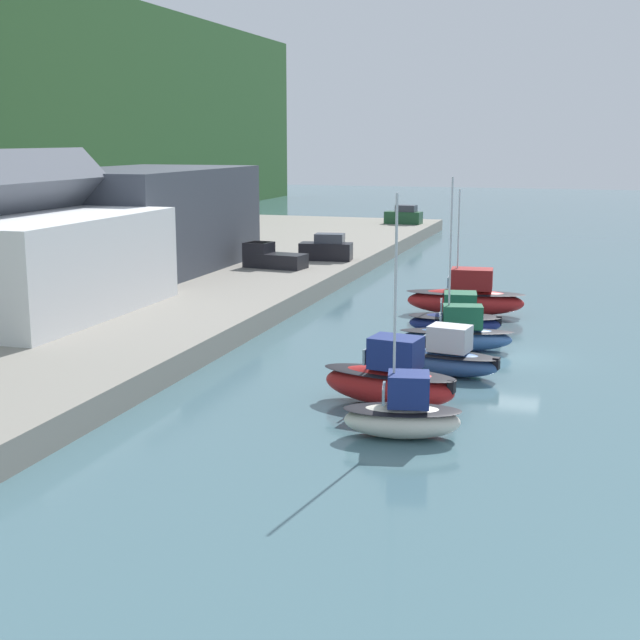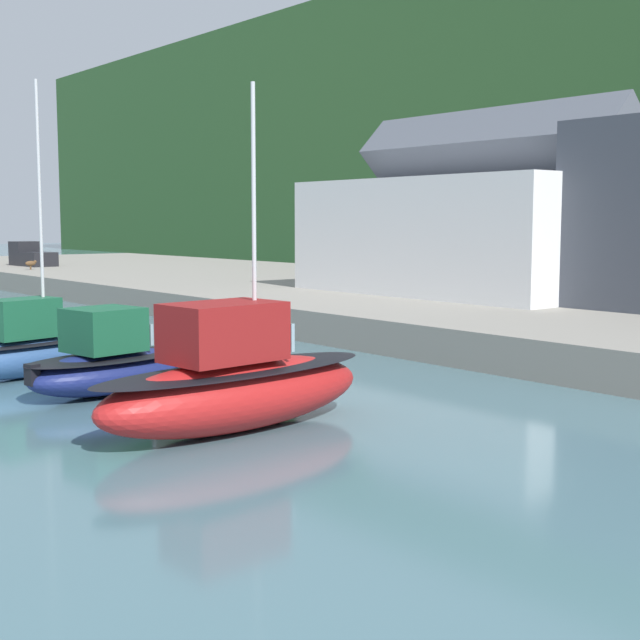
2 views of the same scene
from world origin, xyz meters
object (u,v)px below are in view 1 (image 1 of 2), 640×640
moored_boat_5 (466,298)px  parked_car_0 (404,216)px  moored_boat_3 (457,334)px  moored_boat_2 (445,357)px  parked_car_1 (327,249)px  moored_boat_0 (403,414)px  moored_boat_1 (390,380)px  pickup_truck_1 (270,257)px  moored_boat_4 (456,319)px

moored_boat_5 → parked_car_0: (45.88, 13.77, 1.07)m
moored_boat_5 → moored_boat_3: bearing=-179.4°
moored_boat_2 → parked_car_1: size_ratio=1.29×
moored_boat_0 → moored_boat_1: size_ratio=1.49×
moored_boat_0 → moored_boat_3: moored_boat_0 is taller
moored_boat_0 → parked_car_1: size_ratio=2.08×
moored_boat_2 → pickup_truck_1: bearing=45.9°
moored_boat_5 → parked_car_0: 47.91m
moored_boat_1 → moored_boat_3: size_ratio=0.68×
moored_boat_3 → moored_boat_5: moored_boat_3 is taller
moored_boat_3 → moored_boat_5: 9.95m
moored_boat_5 → parked_car_0: moored_boat_5 is taller
moored_boat_0 → moored_boat_2: (9.40, -0.01, -0.06)m
moored_boat_1 → pickup_truck_1: pickup_truck_1 is taller
parked_car_0 → moored_boat_5: bearing=-159.2°
moored_boat_4 → moored_boat_0: bearing=173.4°
moored_boat_5 → pickup_truck_1: (7.88, 16.15, 0.97)m
moored_boat_3 → moored_boat_4: moored_boat_3 is taller
moored_boat_1 → pickup_truck_1: size_ratio=1.24×
moored_boat_0 → parked_car_0: bearing=0.5°
moored_boat_2 → pickup_truck_1: (22.89, 17.30, 1.22)m
moored_boat_4 → parked_car_0: size_ratio=1.30×
moored_boat_1 → pickup_truck_1: (28.39, 15.89, 0.99)m
moored_boat_2 → moored_boat_3: bearing=10.9°
moored_boat_1 → parked_car_1: bearing=29.9°
moored_boat_2 → moored_boat_4: (9.17, 0.89, 0.00)m
moored_boat_5 → pickup_truck_1: size_ratio=1.60×
parked_car_1 → moored_boat_4: bearing=-151.0°
moored_boat_3 → pickup_truck_1: 24.71m
pickup_truck_1 → parked_car_1: bearing=-21.3°
moored_boat_2 → moored_boat_4: bearing=14.4°
moored_boat_4 → moored_boat_5: 5.85m
moored_boat_2 → moored_boat_5: (15.01, 1.15, 0.24)m
moored_boat_1 → parked_car_1: (33.73, 12.98, 1.09)m
moored_boat_1 → moored_boat_4: bearing=6.8°
pickup_truck_1 → parked_car_0: bearing=3.8°
moored_boat_2 → moored_boat_5: size_ratio=0.72×
moored_boat_0 → pickup_truck_1: (32.29, 17.29, 1.16)m
moored_boat_0 → pickup_truck_1: moored_boat_0 is taller
moored_boat_5 → moored_boat_4: bearing=177.6°
moored_boat_3 → moored_boat_4: size_ratio=1.61×
moored_boat_2 → moored_boat_5: 15.05m
moored_boat_4 → moored_boat_5: bearing=-6.8°
moored_boat_2 → parked_car_1: (28.22, 14.39, 1.32)m
moored_boat_2 → parked_car_0: size_ratio=1.31×
moored_boat_2 → parked_car_1: 31.70m
moored_boat_2 → moored_boat_0: bearing=-171.2°
moored_boat_0 → moored_boat_1: moored_boat_0 is taller
moored_boat_5 → parked_car_1: bearing=40.1°
moored_boat_3 → moored_boat_5: size_ratio=1.15×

